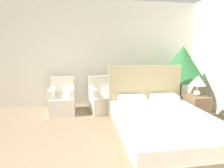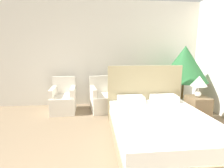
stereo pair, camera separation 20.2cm
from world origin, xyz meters
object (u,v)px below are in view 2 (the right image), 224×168
Objects in this scene: bed at (159,125)px; nightstand at (197,109)px; armchair_near_window_right at (103,100)px; potted_palm at (184,66)px; table_lamp at (199,82)px; armchair_near_window_left at (64,101)px.

bed reaches higher than nightstand.
nightstand is (2.05, -0.94, -0.00)m from armchair_near_window_right.
table_lamp is at bearing -96.46° from potted_palm.
potted_palm reaches higher than armchair_near_window_right.
nightstand is 1.22× the size of table_lamp.
table_lamp is at bearing -19.83° from armchair_near_window_left.
bed is 1.43m from table_lamp.
potted_palm is at bearing -10.40° from armchair_near_window_right.
nightstand is 0.61m from table_lamp.
potted_palm is 3.64× the size of table_lamp.
potted_palm reaches higher than table_lamp.
armchair_near_window_left is 1.55× the size of nightstand.
armchair_near_window_left is 1.00m from armchair_near_window_right.
armchair_near_window_left is at bearing 162.84° from nightstand.
potted_palm is (1.19, 1.51, 0.90)m from bed.
bed is at bearing -128.26° from potted_palm.
potted_palm is 1.22m from nightstand.
table_lamp is (-0.02, -0.00, 0.61)m from nightstand.
potted_palm is 2.97× the size of nightstand.
potted_palm reaches higher than nightstand.
armchair_near_window_left is at bearing 140.07° from bed.
nightstand is at bearing 30.94° from bed.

